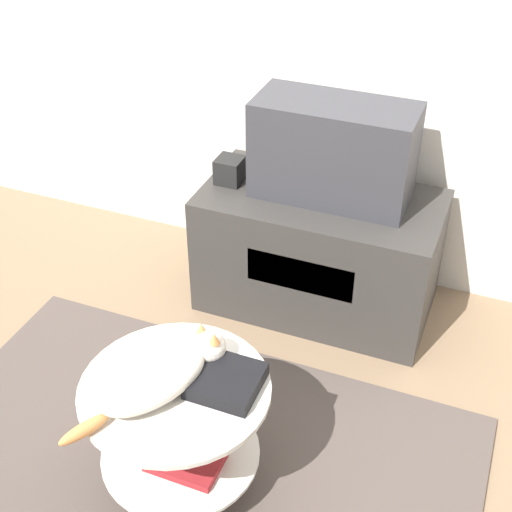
# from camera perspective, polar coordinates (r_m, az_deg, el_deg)

# --- Properties ---
(ground_plane) EXTENTS (12.00, 12.00, 0.00)m
(ground_plane) POSITION_cam_1_polar(r_m,az_deg,el_deg) (2.65, -5.47, -16.48)
(ground_plane) COLOR #7F664C
(rug) EXTENTS (1.99, 1.24, 0.02)m
(rug) POSITION_cam_1_polar(r_m,az_deg,el_deg) (2.64, -5.48, -16.35)
(rug) COLOR #4C423D
(rug) RESTS_ON ground_plane
(tv_stand) EXTENTS (1.01, 0.53, 0.56)m
(tv_stand) POSITION_cam_1_polar(r_m,az_deg,el_deg) (3.14, 5.02, 0.35)
(tv_stand) COLOR #33302D
(tv_stand) RESTS_ON ground_plane
(tv) EXTENTS (0.64, 0.29, 0.41)m
(tv) POSITION_cam_1_polar(r_m,az_deg,el_deg) (2.91, 6.20, 8.34)
(tv) COLOR #333338
(tv) RESTS_ON tv_stand
(speaker) EXTENTS (0.11, 0.11, 0.11)m
(speaker) POSITION_cam_1_polar(r_m,az_deg,el_deg) (3.06, -2.11, 6.87)
(speaker) COLOR black
(speaker) RESTS_ON tv_stand
(coffee_table) EXTENTS (0.60, 0.60, 0.45)m
(coffee_table) POSITION_cam_1_polar(r_m,az_deg,el_deg) (2.38, -6.23, -13.20)
(coffee_table) COLOR #B2B2B7
(coffee_table) RESTS_ON rug
(dvd_box) EXTENTS (0.21, 0.20, 0.05)m
(dvd_box) POSITION_cam_1_polar(r_m,az_deg,el_deg) (2.23, -2.39, -9.89)
(dvd_box) COLOR black
(dvd_box) RESTS_ON coffee_table
(cat) EXTENTS (0.33, 0.55, 0.14)m
(cat) POSITION_cam_1_polar(r_m,az_deg,el_deg) (2.21, -7.67, -9.47)
(cat) COLOR silver
(cat) RESTS_ON coffee_table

